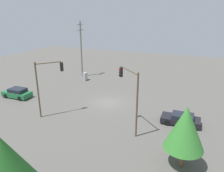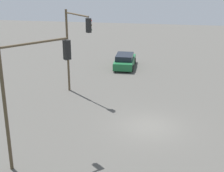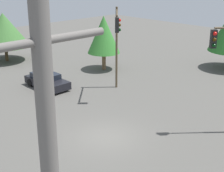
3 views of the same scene
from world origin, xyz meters
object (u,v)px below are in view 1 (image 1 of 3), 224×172
(sedan_green, at_px, (17,93))
(traffic_signal_main, at_px, (47,80))
(sedan_dark, at_px, (181,119))
(electrical_cabinet, at_px, (85,77))
(traffic_signal_cross, at_px, (130,90))

(sedan_green, distance_m, traffic_signal_main, 9.53)
(sedan_dark, bearing_deg, electrical_cabinet, 59.55)
(sedan_dark, height_order, traffic_signal_main, traffic_signal_main)
(traffic_signal_main, bearing_deg, electrical_cabinet, 52.65)
(traffic_signal_main, relative_size, traffic_signal_cross, 1.00)
(sedan_dark, relative_size, traffic_signal_main, 0.63)
(sedan_green, height_order, traffic_signal_cross, traffic_signal_cross)
(sedan_dark, height_order, sedan_green, sedan_green)
(traffic_signal_main, xyz_separation_m, electrical_cabinet, (-14.17, -2.82, -3.86))
(traffic_signal_cross, height_order, electrical_cabinet, traffic_signal_cross)
(sedan_green, bearing_deg, traffic_signal_main, -110.16)
(sedan_green, distance_m, traffic_signal_cross, 18.89)
(sedan_green, xyz_separation_m, electrical_cabinet, (-11.18, 5.34, 0.05))
(sedan_dark, distance_m, traffic_signal_cross, 7.28)
(sedan_green, distance_m, electrical_cabinet, 12.39)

